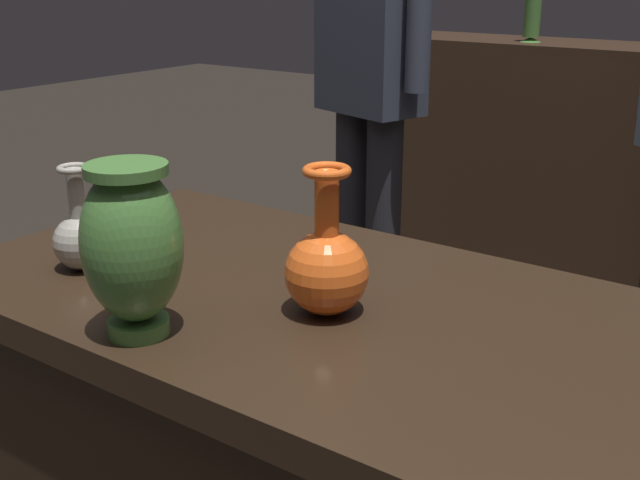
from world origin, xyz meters
TOP-DOWN VIEW (x-y plane):
  - vase_centerpiece at (0.05, -0.04)m, footprint 0.12×0.12m
  - vase_tall_behind at (-0.12, -0.25)m, footprint 0.14×0.14m
  - vase_left_accent at (-0.38, -0.13)m, footprint 0.09×0.09m
  - shelf_vase_far_left at (-1.04, 2.14)m, footprint 0.09×0.09m
  - shelf_vase_left at (-0.52, 2.14)m, footprint 0.08×0.08m
  - visitor_near_left at (-0.63, 1.15)m, footprint 0.45×0.27m

SIDE VIEW (x-z plane):
  - vase_left_accent at x=-0.38m, z-range 0.77..0.94m
  - vase_centerpiece at x=0.05m, z-range 0.76..0.98m
  - vase_tall_behind at x=-0.12m, z-range 0.81..1.05m
  - visitor_near_left at x=-0.63m, z-range 0.16..1.88m
  - shelf_vase_far_left at x=-1.04m, z-range 1.01..1.09m
  - shelf_vase_left at x=-0.52m, z-range 0.98..1.21m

